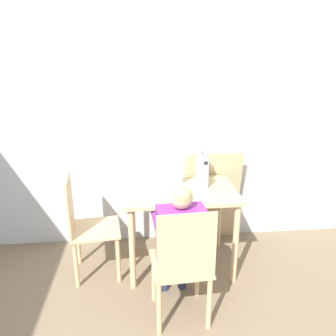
{
  "coord_description": "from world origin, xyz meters",
  "views": [
    {
      "loc": [
        -0.11,
        -0.86,
        1.78
      ],
      "look_at": [
        0.14,
        1.74,
        0.92
      ],
      "focal_mm": 35.0,
      "sensor_mm": 36.0,
      "label": 1
    }
  ],
  "objects": [
    {
      "name": "water_bottle",
      "position": [
        0.45,
        1.7,
        0.85
      ],
      "size": [
        0.06,
        0.06,
        0.24
      ],
      "color": "silver",
      "rests_on": "dining_table"
    },
    {
      "name": "cardboard_panel",
      "position": [
        0.61,
        2.1,
        0.48
      ],
      "size": [
        0.57,
        0.15,
        0.96
      ],
      "color": "tan",
      "rests_on": "ground_plane"
    },
    {
      "name": "chair_occupied",
      "position": [
        0.17,
        1.02,
        0.46
      ],
      "size": [
        0.42,
        0.42,
        0.9
      ],
      "rotation": [
        0.0,
        0.0,
        3.2
      ],
      "color": "#D6B784",
      "rests_on": "ground_plane"
    },
    {
      "name": "person_seated",
      "position": [
        0.16,
        1.14,
        0.62
      ],
      "size": [
        0.35,
        0.44,
        1.02
      ],
      "rotation": [
        0.0,
        0.0,
        3.2
      ],
      "color": "purple",
      "rests_on": "ground_plane"
    },
    {
      "name": "chair_spare",
      "position": [
        -0.56,
        1.65,
        0.46
      ],
      "size": [
        0.44,
        0.44,
        0.9
      ],
      "rotation": [
        0.0,
        0.0,
        1.68
      ],
      "color": "#D6B784",
      "rests_on": "ground_plane"
    },
    {
      "name": "wall_back",
      "position": [
        0.0,
        2.23,
        1.25
      ],
      "size": [
        6.4,
        0.05,
        2.5
      ],
      "color": "silver",
      "rests_on": "ground_plane"
    },
    {
      "name": "dining_table",
      "position": [
        0.24,
        1.69,
        0.62
      ],
      "size": [
        0.94,
        0.65,
        0.74
      ],
      "color": "#D6B784",
      "rests_on": "ground_plane"
    },
    {
      "name": "laptop",
      "position": [
        0.13,
        1.73,
        0.8
      ],
      "size": [
        0.34,
        0.28,
        0.25
      ],
      "rotation": [
        0.0,
        0.0,
        0.14
      ],
      "color": "#B2B2B7",
      "rests_on": "dining_table"
    },
    {
      "name": "flower_vase",
      "position": [
        0.46,
        1.84,
        0.87
      ],
      "size": [
        0.11,
        0.11,
        0.31
      ],
      "color": "silver",
      "rests_on": "dining_table"
    }
  ]
}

